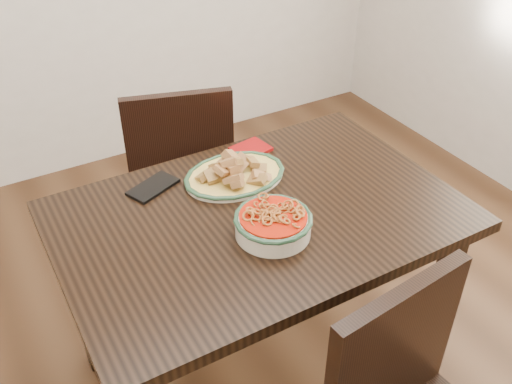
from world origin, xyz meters
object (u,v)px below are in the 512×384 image
smartphone (153,187)px  fish_plate (235,167)px  noodle_bowl (273,222)px  dining_table (259,236)px  chair_far (180,168)px

smartphone → fish_plate: bearing=-40.6°
smartphone → noodle_bowl: bearing=-83.8°
dining_table → chair_far: (0.03, 0.71, -0.15)m
noodle_bowl → fish_plate: bearing=82.7°
noodle_bowl → smartphone: size_ratio=1.40×
fish_plate → noodle_bowl: size_ratio=1.48×
noodle_bowl → smartphone: 0.45m
fish_plate → smartphone: (-0.26, 0.08, -0.04)m
chair_far → noodle_bowl: bearing=103.1°
fish_plate → noodle_bowl: (-0.04, -0.31, -0.00)m
chair_far → fish_plate: (-0.01, -0.52, 0.30)m
chair_far → fish_plate: chair_far is taller
chair_far → smartphone: bearing=75.1°
dining_table → fish_plate: (0.02, 0.20, 0.14)m
chair_far → noodle_bowl: size_ratio=3.87×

